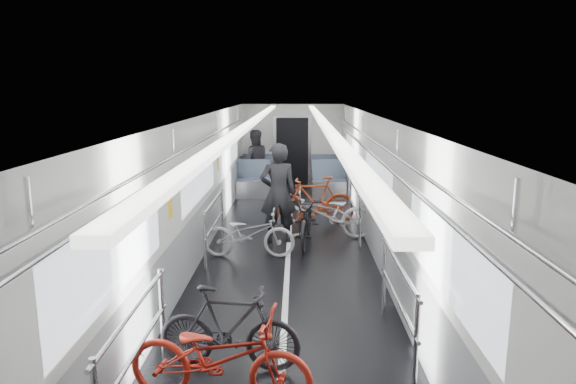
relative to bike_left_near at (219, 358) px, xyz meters
The scene contains 9 objects.
car_shell 5.95m from the bike_left_near, 84.69° to the left, with size 3.02×14.01×2.41m.
bike_left_near is the anchor object (origin of this frame).
bike_left_mid 0.60m from the bike_left_near, 89.13° to the left, with size 0.42×1.49×0.89m, color black.
bike_left_far 4.20m from the bike_left_near, 91.70° to the left, with size 0.55×1.58×0.83m, color #A1A1A5.
bike_right_mid 5.49m from the bike_left_near, 76.84° to the left, with size 0.65×1.85×0.97m, color #A7A7AC.
bike_right_far 6.45m from the bike_left_near, 80.37° to the left, with size 0.49×1.72×1.04m, color #963012.
bike_aisle 5.06m from the bike_left_near, 79.90° to the left, with size 0.62×1.77×0.93m, color black.
person_standing 5.12m from the bike_left_near, 86.11° to the left, with size 0.69×0.45×1.88m, color black.
person_seated 10.02m from the bike_left_near, 92.87° to the left, with size 0.84×0.66×1.73m, color #2B2830.
Camera 1 is at (0.15, -8.37, 2.86)m, focal length 32.00 mm.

